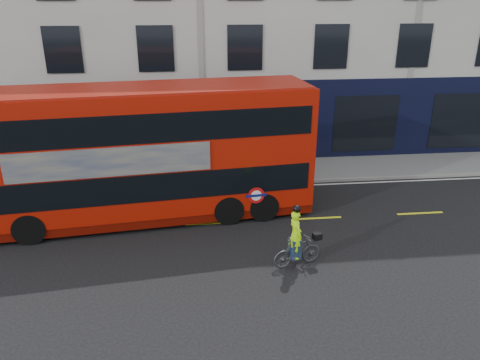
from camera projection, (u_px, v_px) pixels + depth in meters
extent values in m
plane|color=black|center=(212.00, 244.00, 15.65)|extent=(120.00, 120.00, 0.00)
cube|color=slate|center=(205.00, 173.00, 21.62)|extent=(60.00, 3.00, 0.12)
cube|color=gray|center=(207.00, 185.00, 20.24)|extent=(60.00, 0.12, 0.13)
cube|color=black|center=(203.00, 124.00, 22.27)|extent=(50.00, 0.08, 4.00)
cube|color=silver|center=(207.00, 189.00, 19.98)|extent=(58.00, 0.10, 0.01)
cube|color=#AB1506|center=(143.00, 149.00, 16.61)|extent=(12.20, 4.02, 4.30)
cube|color=#550A03|center=(148.00, 208.00, 17.47)|extent=(12.19, 3.97, 0.33)
cube|color=black|center=(145.00, 174.00, 16.96)|extent=(11.72, 4.01, 0.98)
cube|color=black|center=(141.00, 119.00, 16.19)|extent=(11.72, 4.01, 0.98)
cube|color=maroon|center=(139.00, 88.00, 15.80)|extent=(11.95, 3.89, 0.09)
cube|color=black|center=(302.00, 162.00, 18.16)|extent=(0.31, 2.44, 0.98)
cube|color=black|center=(305.00, 110.00, 17.39)|extent=(0.31, 2.44, 0.98)
cube|color=#9A8F6A|center=(110.00, 162.00, 15.10)|extent=(6.49, 0.76, 0.98)
cylinder|color=red|center=(256.00, 195.00, 16.68)|extent=(0.61, 0.09, 0.61)
cylinder|color=white|center=(256.00, 195.00, 16.68)|extent=(0.39, 0.06, 0.39)
cube|color=#0C1459|center=(256.00, 196.00, 16.67)|extent=(0.76, 0.10, 0.10)
cylinder|color=black|center=(255.00, 193.00, 18.21)|extent=(1.39, 2.87, 1.09)
cylinder|color=black|center=(223.00, 196.00, 17.95)|extent=(1.39, 2.87, 1.09)
cylinder|color=black|center=(36.00, 213.00, 16.61)|extent=(1.39, 2.87, 1.09)
imported|color=#414445|center=(297.00, 252.00, 14.25)|extent=(1.65, 0.85, 0.95)
imported|color=#9EE40A|center=(295.00, 234.00, 13.99)|extent=(0.50, 0.64, 1.53)
cube|color=black|center=(317.00, 236.00, 14.33)|extent=(0.31, 0.27, 0.21)
cube|color=#1A2B46|center=(295.00, 248.00, 14.17)|extent=(0.36, 0.42, 0.65)
sphere|color=black|center=(297.00, 209.00, 13.68)|extent=(0.24, 0.24, 0.24)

